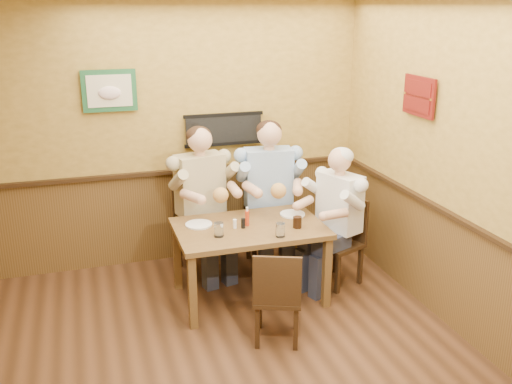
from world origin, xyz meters
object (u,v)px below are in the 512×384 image
at_px(water_glass_left, 219,230).
at_px(cola_tumbler, 297,222).
at_px(water_glass_mid, 280,230).
at_px(hot_sauce_bottle, 247,217).
at_px(dining_table, 249,235).
at_px(pepper_shaker, 243,223).
at_px(chair_back_right, 268,221).
at_px(chair_near_side, 278,294).
at_px(diner_white_elder, 339,224).
at_px(chair_right_end, 338,242).
at_px(chair_back_left, 201,227).
at_px(diner_blue_polo, 268,202).
at_px(salt_shaker, 235,224).
at_px(diner_tan_shirt, 201,208).

distance_m(water_glass_left, cola_tumbler, 0.75).
xyz_separation_m(water_glass_mid, hot_sauce_bottle, (-0.21, 0.35, 0.02)).
height_order(cola_tumbler, hot_sauce_bottle, hot_sauce_bottle).
bearing_deg(water_glass_mid, dining_table, 120.19).
bearing_deg(pepper_shaker, chair_back_right, 54.99).
bearing_deg(pepper_shaker, chair_near_side, -83.63).
bearing_deg(chair_near_side, diner_white_elder, -117.70).
xyz_separation_m(chair_near_side, hot_sauce_bottle, (-0.03, 0.79, 0.41)).
bearing_deg(chair_near_side, dining_table, -67.49).
xyz_separation_m(chair_right_end, pepper_shaker, (-1.02, -0.06, 0.35)).
xyz_separation_m(chair_right_end, hot_sauce_bottle, (-0.96, -0.01, 0.38)).
bearing_deg(chair_back_left, diner_blue_polo, -18.83).
bearing_deg(chair_right_end, dining_table, -110.22).
xyz_separation_m(water_glass_mid, salt_shaker, (-0.34, 0.32, -0.02)).
bearing_deg(chair_right_end, chair_back_right, -161.26).
xyz_separation_m(diner_white_elder, water_glass_left, (-1.28, -0.19, 0.17)).
distance_m(diner_blue_polo, pepper_shaker, 0.84).
xyz_separation_m(chair_back_right, chair_right_end, (0.54, -0.62, -0.06)).
relative_size(chair_near_side, pepper_shaker, 8.97).
distance_m(dining_table, chair_near_side, 0.81).
bearing_deg(water_glass_left, diner_white_elder, 8.36).
bearing_deg(diner_white_elder, water_glass_mid, -86.49).
height_order(chair_near_side, water_glass_left, water_glass_left).
relative_size(cola_tumbler, salt_shaker, 1.24).
bearing_deg(diner_white_elder, dining_table, -110.22).
relative_size(water_glass_left, pepper_shaker, 1.38).
xyz_separation_m(diner_tan_shirt, water_glass_left, (-0.02, -0.89, 0.11)).
xyz_separation_m(dining_table, diner_blue_polo, (0.41, 0.65, 0.07)).
height_order(water_glass_mid, pepper_shaker, water_glass_mid).
distance_m(diner_tan_shirt, water_glass_mid, 1.18).
bearing_deg(diner_tan_shirt, diner_white_elder, -41.76).
bearing_deg(dining_table, hot_sauce_bottle, 131.24).
height_order(dining_table, hot_sauce_bottle, hot_sauce_bottle).
relative_size(chair_right_end, cola_tumbler, 8.37).
height_order(water_glass_left, hot_sauce_bottle, hot_sauce_bottle).
bearing_deg(pepper_shaker, hot_sauce_bottle, 42.35).
height_order(chair_back_right, chair_near_side, chair_back_right).
relative_size(diner_tan_shirt, water_glass_left, 10.84).
relative_size(chair_back_right, cola_tumbler, 9.41).
relative_size(diner_tan_shirt, salt_shaker, 16.37).
bearing_deg(diner_blue_polo, chair_near_side, -98.37).
distance_m(chair_right_end, pepper_shaker, 1.08).
distance_m(dining_table, chair_back_right, 0.79).
bearing_deg(diner_white_elder, chair_back_left, -141.14).
bearing_deg(cola_tumbler, salt_shaker, 163.99).
bearing_deg(pepper_shaker, diner_blue_polo, 54.99).
bearing_deg(chair_near_side, chair_right_end, -117.70).
bearing_deg(chair_back_left, dining_table, -79.35).
bearing_deg(pepper_shaker, chair_right_end, 3.33).
bearing_deg(hot_sauce_bottle, diner_tan_shirt, 112.63).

